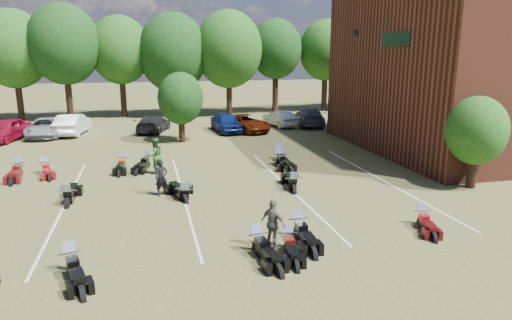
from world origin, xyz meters
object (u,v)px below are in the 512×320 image
object	(u,v)px
motorcycle_14	(20,175)
person_green	(155,156)
car_0	(6,130)
car_4	(226,122)
person_black	(161,178)
person_grey	(273,223)
motorcycle_3	(298,236)

from	to	relation	value
motorcycle_14	person_green	bearing A→B (deg)	-11.79
car_0	car_4	world-z (taller)	car_0
car_0	person_green	size ratio (longest dim) A/B	2.43
person_black	motorcycle_14	distance (m)	8.82
person_grey	motorcycle_3	bearing A→B (deg)	-93.13
car_4	person_black	world-z (taller)	person_black
person_grey	person_green	bearing A→B (deg)	-15.95
motorcycle_3	car_0	bearing A→B (deg)	126.80
person_grey	motorcycle_3	distance (m)	1.54
car_0	person_black	size ratio (longest dim) A/B	2.86
car_0	motorcycle_3	size ratio (longest dim) A/B	1.97
car_4	person_black	bearing A→B (deg)	-115.57
person_black	motorcycle_14	size ratio (longest dim) A/B	0.66
person_black	person_grey	size ratio (longest dim) A/B	0.98
person_grey	motorcycle_14	world-z (taller)	person_grey
car_0	car_4	bearing A→B (deg)	14.18
car_4	motorcycle_3	xyz separation A→B (m)	(-1.23, -21.36, -0.77)
person_green	motorcycle_14	bearing A→B (deg)	-36.06
car_4	person_grey	size ratio (longest dim) A/B	2.70
car_4	person_grey	distance (m)	22.16
person_black	motorcycle_3	bearing A→B (deg)	-73.89
motorcycle_14	person_black	bearing A→B (deg)	-37.43
person_black	motorcycle_3	size ratio (longest dim) A/B	0.69
car_4	motorcycle_14	bearing A→B (deg)	-146.48
person_black	person_grey	distance (m)	7.38
person_grey	motorcycle_3	size ratio (longest dim) A/B	0.70
person_black	person_grey	bearing A→B (deg)	-83.94
car_0	person_black	world-z (taller)	person_black
car_0	motorcycle_3	xyz separation A→B (m)	(14.84, -21.57, -0.80)
person_green	motorcycle_14	distance (m)	7.11
car_0	person_grey	xyz separation A→B (m)	(13.74, -22.24, 0.04)
car_0	motorcycle_14	world-z (taller)	car_0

